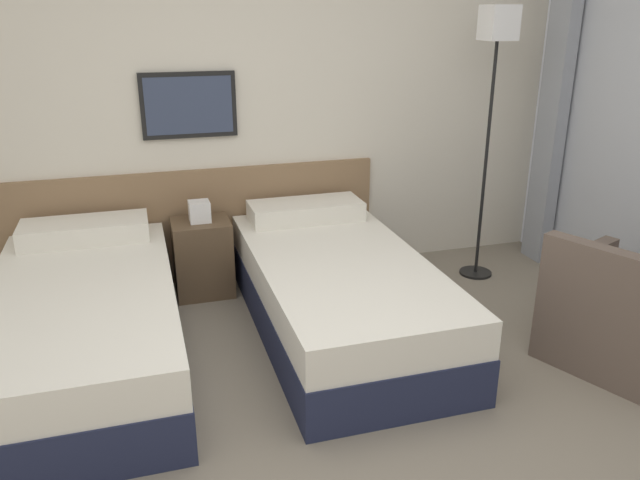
# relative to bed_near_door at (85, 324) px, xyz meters

# --- Properties ---
(ground_plane) EXTENTS (16.00, 16.00, 0.00)m
(ground_plane) POSITION_rel_bed_near_door_xyz_m (1.21, -1.25, -0.25)
(ground_plane) COLOR slate
(wall_headboard) EXTENTS (10.00, 0.10, 2.70)m
(wall_headboard) POSITION_rel_bed_near_door_xyz_m (1.19, 1.06, 1.05)
(wall_headboard) COLOR beige
(wall_headboard) RESTS_ON ground_plane
(bed_near_door) EXTENTS (0.99, 2.02, 0.61)m
(bed_near_door) POSITION_rel_bed_near_door_xyz_m (0.00, 0.00, 0.00)
(bed_near_door) COLOR #1E233D
(bed_near_door) RESTS_ON ground_plane
(bed_near_window) EXTENTS (0.99, 2.02, 0.61)m
(bed_near_window) POSITION_rel_bed_near_door_xyz_m (1.48, 0.00, 0.00)
(bed_near_window) COLOR #1E233D
(bed_near_window) RESTS_ON ground_plane
(nightstand) EXTENTS (0.39, 0.35, 0.67)m
(nightstand) POSITION_rel_bed_near_door_xyz_m (0.74, 0.78, 0.03)
(nightstand) COLOR brown
(nightstand) RESTS_ON ground_plane
(floor_lamp) EXTENTS (0.24, 0.24, 1.92)m
(floor_lamp) POSITION_rel_bed_near_door_xyz_m (2.76, 0.52, 1.31)
(floor_lamp) COLOR black
(floor_lamp) RESTS_ON ground_plane
(armchair) EXTENTS (1.03, 0.99, 0.75)m
(armchair) POSITION_rel_bed_near_door_xyz_m (2.92, -0.83, 0.00)
(armchair) COLOR brown
(armchair) RESTS_ON ground_plane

